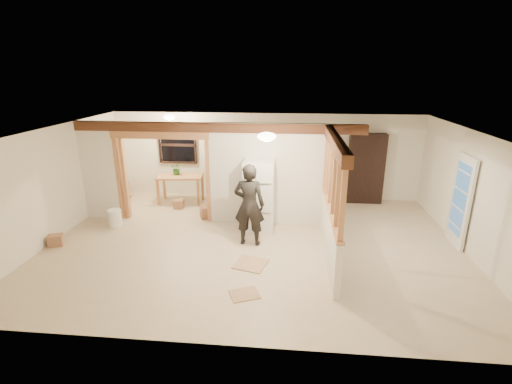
# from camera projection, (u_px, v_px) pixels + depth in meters

# --- Properties ---
(floor) EXTENTS (9.00, 6.50, 0.01)m
(floor) POSITION_uv_depth(u_px,v_px,m) (254.00, 243.00, 8.27)
(floor) COLOR beige
(floor) RESTS_ON ground
(ceiling) EXTENTS (9.00, 6.50, 0.01)m
(ceiling) POSITION_uv_depth(u_px,v_px,m) (254.00, 131.00, 7.48)
(ceiling) COLOR white
(wall_back) EXTENTS (9.00, 0.01, 2.50)m
(wall_back) POSITION_uv_depth(u_px,v_px,m) (265.00, 156.00, 10.94)
(wall_back) COLOR white
(wall_back) RESTS_ON floor
(wall_front) EXTENTS (9.00, 0.01, 2.50)m
(wall_front) POSITION_uv_depth(u_px,v_px,m) (228.00, 267.00, 4.80)
(wall_front) COLOR white
(wall_front) RESTS_ON floor
(wall_left) EXTENTS (0.01, 6.50, 2.50)m
(wall_left) POSITION_uv_depth(u_px,v_px,m) (54.00, 184.00, 8.28)
(wall_left) COLOR white
(wall_left) RESTS_ON floor
(wall_right) EXTENTS (0.01, 6.50, 2.50)m
(wall_right) POSITION_uv_depth(u_px,v_px,m) (475.00, 196.00, 7.47)
(wall_right) COLOR white
(wall_right) RESTS_ON floor
(partition_left_stub) EXTENTS (0.90, 0.12, 2.50)m
(partition_left_stub) POSITION_uv_depth(u_px,v_px,m) (99.00, 171.00, 9.37)
(partition_left_stub) COLOR silver
(partition_left_stub) RESTS_ON floor
(partition_center) EXTENTS (2.80, 0.12, 2.50)m
(partition_center) POSITION_uv_depth(u_px,v_px,m) (267.00, 175.00, 8.99)
(partition_center) COLOR silver
(partition_center) RESTS_ON floor
(doorway_frame) EXTENTS (2.46, 0.14, 2.20)m
(doorway_frame) POSITION_uv_depth(u_px,v_px,m) (163.00, 178.00, 9.27)
(doorway_frame) COLOR tan
(doorway_frame) RESTS_ON floor
(header_beam_back) EXTENTS (7.00, 0.18, 0.22)m
(header_beam_back) POSITION_uv_depth(u_px,v_px,m) (217.00, 128.00, 8.74)
(header_beam_back) COLOR #59311E
(header_beam_back) RESTS_ON ceiling
(header_beam_right) EXTENTS (0.18, 3.30, 0.22)m
(header_beam_right) POSITION_uv_depth(u_px,v_px,m) (336.00, 142.00, 6.99)
(header_beam_right) COLOR #59311E
(header_beam_right) RESTS_ON ceiling
(pony_wall) EXTENTS (0.12, 3.20, 1.00)m
(pony_wall) POSITION_uv_depth(u_px,v_px,m) (329.00, 233.00, 7.58)
(pony_wall) COLOR silver
(pony_wall) RESTS_ON floor
(stud_partition) EXTENTS (0.14, 3.20, 1.32)m
(stud_partition) POSITION_uv_depth(u_px,v_px,m) (333.00, 179.00, 7.22)
(stud_partition) COLOR tan
(stud_partition) RESTS_ON pony_wall
(window_back) EXTENTS (1.12, 0.10, 1.10)m
(window_back) POSITION_uv_depth(u_px,v_px,m) (177.00, 145.00, 11.01)
(window_back) COLOR black
(window_back) RESTS_ON wall_back
(french_door) EXTENTS (0.12, 0.86, 2.00)m
(french_door) POSITION_uv_depth(u_px,v_px,m) (461.00, 201.00, 7.93)
(french_door) COLOR white
(french_door) RESTS_ON floor
(ceiling_dome_main) EXTENTS (0.36, 0.36, 0.16)m
(ceiling_dome_main) POSITION_uv_depth(u_px,v_px,m) (267.00, 137.00, 6.99)
(ceiling_dome_main) COLOR #FFEABF
(ceiling_dome_main) RESTS_ON ceiling
(ceiling_dome_util) EXTENTS (0.32, 0.32, 0.14)m
(ceiling_dome_util) POSITION_uv_depth(u_px,v_px,m) (169.00, 117.00, 9.88)
(ceiling_dome_util) COLOR #FFEABF
(ceiling_dome_util) RESTS_ON ceiling
(hanging_bulb) EXTENTS (0.07, 0.07, 0.07)m
(hanging_bulb) POSITION_uv_depth(u_px,v_px,m) (181.00, 133.00, 9.27)
(hanging_bulb) COLOR #FFD88C
(hanging_bulb) RESTS_ON ceiling
(refrigerator) EXTENTS (0.70, 0.68, 1.70)m
(refrigerator) POSITION_uv_depth(u_px,v_px,m) (259.00, 196.00, 8.75)
(refrigerator) COLOR white
(refrigerator) RESTS_ON floor
(woman) EXTENTS (0.69, 0.47, 1.83)m
(woman) POSITION_uv_depth(u_px,v_px,m) (249.00, 205.00, 7.96)
(woman) COLOR black
(woman) RESTS_ON floor
(work_table) EXTENTS (1.33, 0.76, 0.80)m
(work_table) POSITION_uv_depth(u_px,v_px,m) (181.00, 189.00, 10.71)
(work_table) COLOR tan
(work_table) RESTS_ON floor
(potted_plant) EXTENTS (0.35, 0.31, 0.37)m
(potted_plant) POSITION_uv_depth(u_px,v_px,m) (177.00, 168.00, 10.62)
(potted_plant) COLOR #2D5622
(potted_plant) RESTS_ON work_table
(shop_vac) EXTENTS (0.48, 0.48, 0.52)m
(shop_vac) POSITION_uv_depth(u_px,v_px,m) (123.00, 190.00, 11.07)
(shop_vac) COLOR #B21210
(shop_vac) RESTS_ON floor
(bookshelf) EXTENTS (1.00, 0.33, 2.00)m
(bookshelf) POSITION_uv_depth(u_px,v_px,m) (366.00, 169.00, 10.53)
(bookshelf) COLOR black
(bookshelf) RESTS_ON floor
(bucket) EXTENTS (0.44, 0.44, 0.42)m
(bucket) POSITION_uv_depth(u_px,v_px,m) (115.00, 218.00, 9.11)
(bucket) COLOR white
(bucket) RESTS_ON floor
(box_util_a) EXTENTS (0.46, 0.43, 0.31)m
(box_util_a) POSITION_uv_depth(u_px,v_px,m) (208.00, 212.00, 9.66)
(box_util_a) COLOR #9E6C4C
(box_util_a) RESTS_ON floor
(box_util_b) EXTENTS (0.27, 0.27, 0.24)m
(box_util_b) POSITION_uv_depth(u_px,v_px,m) (179.00, 204.00, 10.32)
(box_util_b) COLOR #9E6C4C
(box_util_b) RESTS_ON floor
(box_front) EXTENTS (0.36, 0.33, 0.24)m
(box_front) POSITION_uv_depth(u_px,v_px,m) (56.00, 240.00, 8.13)
(box_front) COLOR #9E6C4C
(box_front) RESTS_ON floor
(floor_panel_near) EXTENTS (0.73, 0.73, 0.02)m
(floor_panel_near) POSITION_uv_depth(u_px,v_px,m) (251.00, 264.00, 7.36)
(floor_panel_near) COLOR tan
(floor_panel_near) RESTS_ON floor
(floor_panel_far) EXTENTS (0.60, 0.55, 0.02)m
(floor_panel_far) POSITION_uv_depth(u_px,v_px,m) (244.00, 294.00, 6.36)
(floor_panel_far) COLOR tan
(floor_panel_far) RESTS_ON floor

